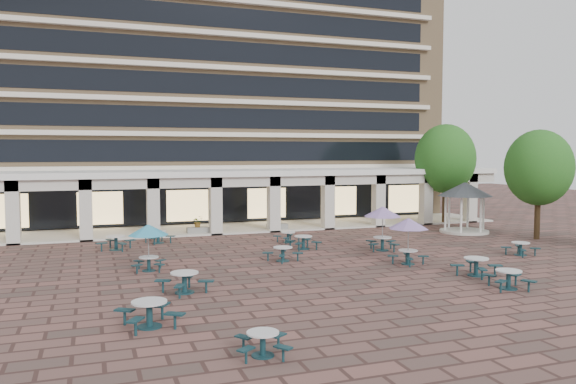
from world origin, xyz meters
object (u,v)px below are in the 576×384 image
picnic_table_0 (184,280)px  picnic_table_2 (476,265)px  planter_right (277,224)px  planter_left (198,227)px  gazebo (465,195)px  picnic_table_1 (263,342)px

picnic_table_0 → picnic_table_2: size_ratio=1.02×
picnic_table_0 → planter_right: 18.56m
picnic_table_0 → planter_right: (9.27, 16.07, -0.01)m
planter_left → planter_right: 5.81m
gazebo → planter_left: (-18.06, 5.37, -2.14)m
planter_right → picnic_table_0: bearing=-120.0°
picnic_table_1 → gazebo: gazebo is taller
gazebo → picnic_table_2: bearing=-124.8°
picnic_table_1 → planter_right: bearing=81.7°
gazebo → planter_right: size_ratio=2.55×
picnic_table_1 → planter_right: (8.34, 23.90, 0.08)m
picnic_table_1 → picnic_table_2: (12.26, 6.54, 0.09)m
gazebo → planter_right: (-12.25, 5.37, -2.18)m
picnic_table_0 → planter_right: bearing=36.6°
planter_left → picnic_table_2: bearing=-60.8°
picnic_table_2 → gazebo: (8.34, 11.99, 2.18)m
picnic_table_2 → picnic_table_1: bearing=-175.8°
gazebo → planter_left: bearing=163.4°
planter_right → gazebo: bearing=-23.7°
picnic_table_2 → planter_left: (-9.72, 17.36, 0.04)m
picnic_table_0 → gazebo: size_ratio=0.61×
picnic_table_0 → picnic_table_2: (13.19, -1.29, -0.01)m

